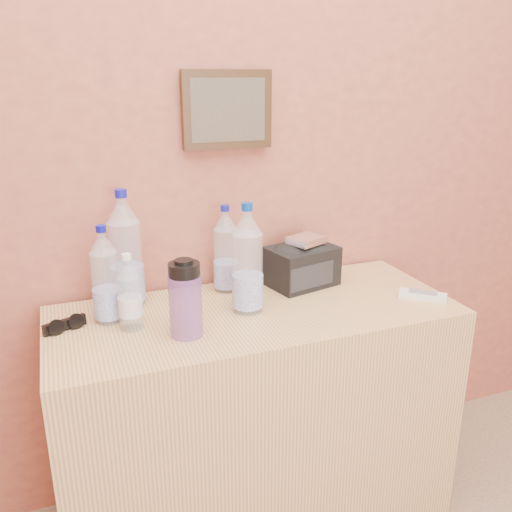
{
  "coord_description": "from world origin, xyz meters",
  "views": [
    {
      "loc": [
        -0.6,
        0.24,
        1.51
      ],
      "look_at": [
        -0.05,
        1.71,
        0.98
      ],
      "focal_mm": 38.0,
      "sensor_mm": 36.0,
      "label": 1
    }
  ],
  "objects": [
    {
      "name": "pet_large_d",
      "position": [
        -0.07,
        1.72,
        0.95
      ],
      "size": [
        0.09,
        0.09,
        0.35
      ],
      "rotation": [
        0.0,
        0.0,
        -0.06
      ],
      "color": "silver",
      "rests_on": "dresser"
    },
    {
      "name": "foil_packet",
      "position": [
        0.19,
        1.84,
        0.97
      ],
      "size": [
        0.14,
        0.13,
        0.02
      ],
      "primitive_type": "cube",
      "rotation": [
        0.0,
        0.0,
        0.38
      ],
      "color": "silver",
      "rests_on": "toiletry_bag"
    },
    {
      "name": "pet_large_a",
      "position": [
        -0.49,
        1.8,
        0.93
      ],
      "size": [
        0.08,
        0.08,
        0.3
      ],
      "rotation": [
        0.0,
        0.0,
        -0.03
      ],
      "color": "silver",
      "rests_on": "dresser"
    },
    {
      "name": "toiletry_bag",
      "position": [
        0.18,
        1.86,
        0.88
      ],
      "size": [
        0.26,
        0.21,
        0.16
      ],
      "primitive_type": null,
      "rotation": [
        0.0,
        0.0,
        0.23
      ],
      "color": "black",
      "rests_on": "dresser"
    },
    {
      "name": "sunglasses",
      "position": [
        -0.62,
        1.77,
        0.82
      ],
      "size": [
        0.14,
        0.09,
        0.03
      ],
      "primitive_type": null,
      "rotation": [
        0.0,
        0.0,
        0.39
      ],
      "color": "black",
      "rests_on": "dresser"
    },
    {
      "name": "pet_large_c",
      "position": [
        -0.08,
        1.9,
        0.93
      ],
      "size": [
        0.08,
        0.08,
        0.3
      ],
      "rotation": [
        0.0,
        0.0,
        -0.13
      ],
      "color": "white",
      "rests_on": "dresser"
    },
    {
      "name": "nalgene_bottle",
      "position": [
        -0.29,
        1.62,
        0.91
      ],
      "size": [
        0.09,
        0.09,
        0.23
      ],
      "rotation": [
        0.0,
        0.0,
        -0.04
      ],
      "color": "purple",
      "rests_on": "dresser"
    },
    {
      "name": "picture_frame",
      "position": [
        -0.05,
        1.98,
        1.4
      ],
      "size": [
        0.3,
        0.03,
        0.25
      ],
      "primitive_type": null,
      "color": "#382311",
      "rests_on": "room_shell"
    },
    {
      "name": "pet_small",
      "position": [
        -0.43,
        1.72,
        0.9
      ],
      "size": [
        0.07,
        0.07,
        0.23
      ],
      "rotation": [
        0.0,
        0.0,
        0.07
      ],
      "color": "#C2E5F8",
      "rests_on": "dresser"
    },
    {
      "name": "ac_remote",
      "position": [
        0.5,
        1.6,
        0.81
      ],
      "size": [
        0.15,
        0.14,
        0.02
      ],
      "primitive_type": "cube",
      "rotation": [
        0.0,
        0.0,
        -0.72
      ],
      "color": "silver",
      "rests_on": "dresser"
    },
    {
      "name": "dresser",
      "position": [
        -0.05,
        1.71,
        0.4
      ],
      "size": [
        1.28,
        0.53,
        0.8
      ],
      "primitive_type": "cube",
      "color": "#AA8B50",
      "rests_on": "ground"
    },
    {
      "name": "pet_large_b",
      "position": [
        -0.41,
        1.9,
        0.97
      ],
      "size": [
        0.1,
        0.1,
        0.38
      ],
      "rotation": [
        0.0,
        0.0,
        -0.06
      ],
      "color": "silver",
      "rests_on": "dresser"
    }
  ]
}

